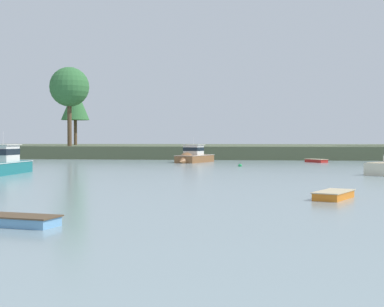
# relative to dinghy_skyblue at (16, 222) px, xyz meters

# --- Properties ---
(far_shore_bank) EXTENTS (198.27, 51.59, 1.94)m
(far_shore_bank) POSITION_rel_dinghy_skyblue_xyz_m (-4.57, 88.67, 0.84)
(far_shore_bank) COLOR #4C563D
(far_shore_bank) RESTS_ON ground
(dinghy_skyblue) EXTENTS (3.20, 1.78, 0.50)m
(dinghy_skyblue) POSITION_rel_dinghy_skyblue_xyz_m (0.00, 0.00, 0.00)
(dinghy_skyblue) COLOR #669ECC
(dinghy_skyblue) RESTS_ON ground
(dinghy_orange) EXTENTS (2.45, 3.34, 0.55)m
(dinghy_orange) POSITION_rel_dinghy_skyblue_xyz_m (11.74, 10.30, 0.01)
(dinghy_orange) COLOR orange
(dinghy_orange) RESTS_ON ground
(cruiser_wood) EXTENTS (4.72, 8.30, 4.21)m
(cruiser_wood) POSITION_rel_dinghy_skyblue_xyz_m (-1.12, 53.61, 0.36)
(cruiser_wood) COLOR brown
(cruiser_wood) RESTS_ON ground
(cruiser_teal) EXTENTS (2.62, 8.56, 4.39)m
(cruiser_teal) POSITION_rel_dinghy_skyblue_xyz_m (-13.80, 26.51, 0.48)
(cruiser_teal) COLOR #196B70
(cruiser_teal) RESTS_ON ground
(dinghy_red) EXTENTS (2.99, 3.34, 0.60)m
(dinghy_red) POSITION_rel_dinghy_skyblue_xyz_m (14.82, 56.24, 0.02)
(dinghy_red) COLOR #B2231E
(dinghy_red) RESTS_ON ground
(mooring_buoy_green) EXTENTS (0.44, 0.44, 0.49)m
(mooring_buoy_green) POSITION_rel_dinghy_skyblue_xyz_m (5.52, 43.86, -0.05)
(mooring_buoy_green) COLOR #1E8C47
(mooring_buoy_green) RESTS_ON ground
(shore_tree_right) EXTENTS (5.23, 5.23, 11.09)m
(shore_tree_right) POSITION_rel_dinghy_skyblue_xyz_m (-26.99, 82.65, 9.65)
(shore_tree_right) COLOR brown
(shore_tree_right) RESTS_ON far_shore_bank
(shore_tree_center_left) EXTENTS (6.20, 6.20, 12.42)m
(shore_tree_center_left) POSITION_rel_dinghy_skyblue_xyz_m (-22.36, 66.79, 11.06)
(shore_tree_center_left) COLOR brown
(shore_tree_center_left) RESTS_ON far_shore_bank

